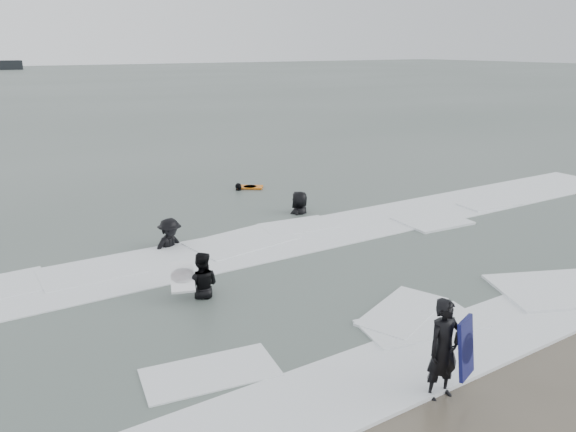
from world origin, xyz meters
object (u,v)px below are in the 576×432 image
surfer_breaker (171,249)px  surfer_right_near (239,192)px  surfer_centre (440,395)px  surfer_wading (202,297)px  surfer_right_far (300,214)px

surfer_breaker → surfer_right_near: surfer_breaker is taller
surfer_centre → surfer_wading: surfer_centre is taller
surfer_centre → surfer_right_far: size_ratio=0.87×
surfer_wading → surfer_right_far: surfer_right_far is taller
surfer_wading → surfer_right_near: size_ratio=1.08×
surfer_right_near → surfer_wading: bearing=8.9°
surfer_wading → surfer_right_far: bearing=-110.2°
surfer_centre → surfer_breaker: bearing=103.0°
surfer_breaker → surfer_right_far: (4.78, 0.94, 0.00)m
surfer_centre → surfer_right_far: surfer_right_far is taller
surfer_right_far → surfer_centre: bearing=28.6°
surfer_centre → surfer_right_near: surfer_centre is taller
surfer_wading → surfer_right_near: surfer_wading is taller
surfer_centre → surfer_wading: 5.61m
surfer_right_far → surfer_right_near: bearing=-125.8°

